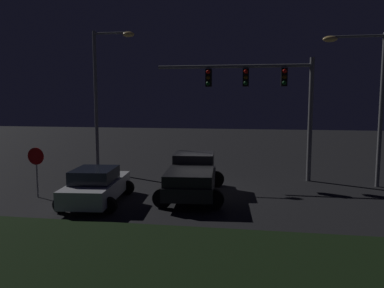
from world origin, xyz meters
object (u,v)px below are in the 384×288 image
object	(u,v)px
street_lamp_right	(368,89)
car_sedan	(96,186)
pickup_truck	(192,174)
stop_sign	(36,163)
traffic_signal_gantry	(264,89)
street_lamp_left	(103,85)

from	to	relation	value
street_lamp_right	car_sedan	bearing A→B (deg)	-156.13
pickup_truck	street_lamp_right	xyz separation A→B (m)	(8.16, 3.31, 3.82)
pickup_truck	street_lamp_right	size ratio (longest dim) A/B	0.74
pickup_truck	car_sedan	size ratio (longest dim) A/B	1.22
stop_sign	traffic_signal_gantry	bearing A→B (deg)	29.55
traffic_signal_gantry	street_lamp_left	xyz separation A→B (m)	(-9.22, 0.56, 0.29)
car_sedan	stop_sign	xyz separation A→B (m)	(-3.00, 0.51, 0.82)
pickup_truck	street_lamp_right	world-z (taller)	street_lamp_right
street_lamp_left	street_lamp_right	bearing A→B (deg)	-5.68
street_lamp_right	stop_sign	size ratio (longest dim) A/B	3.37
street_lamp_left	stop_sign	world-z (taller)	street_lamp_left
pickup_truck	traffic_signal_gantry	size ratio (longest dim) A/B	0.67
car_sedan	street_lamp_left	world-z (taller)	street_lamp_left
car_sedan	street_lamp_left	distance (m)	8.36
car_sedan	street_lamp_right	size ratio (longest dim) A/B	0.61
pickup_truck	car_sedan	bearing A→B (deg)	112.87
pickup_truck	street_lamp_left	bearing A→B (deg)	47.31
car_sedan	street_lamp_left	size ratio (longest dim) A/B	0.55
street_lamp_left	stop_sign	bearing A→B (deg)	-96.26
car_sedan	stop_sign	world-z (taller)	stop_sign
car_sedan	pickup_truck	bearing A→B (deg)	-67.98
street_lamp_left	stop_sign	xyz separation A→B (m)	(-0.68, -6.17, -3.63)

